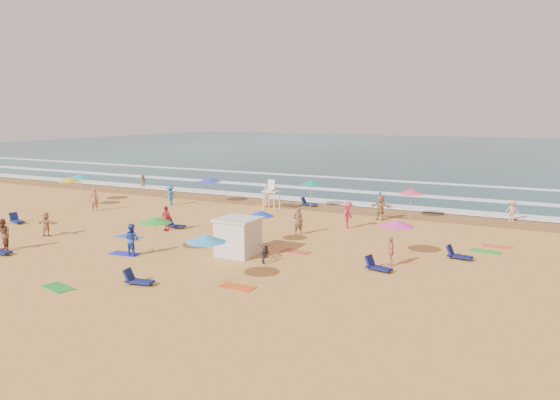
% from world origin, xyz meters
% --- Properties ---
extents(ground, '(220.00, 220.00, 0.00)m').
position_xyz_m(ground, '(0.00, 0.00, 0.00)').
color(ground, gold).
rests_on(ground, ground).
extents(ocean, '(220.00, 140.00, 0.18)m').
position_xyz_m(ocean, '(0.00, 84.00, 0.00)').
color(ocean, '#0C4756').
rests_on(ocean, ground).
extents(wet_sand, '(220.00, 220.00, 0.00)m').
position_xyz_m(wet_sand, '(0.00, 12.50, 0.01)').
color(wet_sand, olive).
rests_on(wet_sand, ground).
extents(surf_foam, '(200.00, 18.70, 0.05)m').
position_xyz_m(surf_foam, '(0.00, 21.32, 0.10)').
color(surf_foam, white).
rests_on(surf_foam, ground).
extents(cabana, '(2.00, 2.00, 2.00)m').
position_xyz_m(cabana, '(5.10, -4.10, 1.00)').
color(cabana, silver).
rests_on(cabana, ground).
extents(cabana_roof, '(2.20, 2.20, 0.12)m').
position_xyz_m(cabana_roof, '(5.10, -4.10, 2.06)').
color(cabana_roof, silver).
rests_on(cabana_roof, cabana).
extents(bicycle, '(1.30, 2.01, 1.00)m').
position_xyz_m(bicycle, '(7.00, -4.40, 0.50)').
color(bicycle, black).
rests_on(bicycle, ground).
extents(lifeguard_stand, '(1.20, 1.20, 2.10)m').
position_xyz_m(lifeguard_stand, '(-0.06, 9.48, 1.05)').
color(lifeguard_stand, white).
rests_on(lifeguard_stand, ground).
extents(beach_umbrellas, '(54.94, 28.48, 0.79)m').
position_xyz_m(beach_umbrellas, '(0.04, -0.09, 2.14)').
color(beach_umbrellas, gold).
rests_on(beach_umbrellas, ground).
extents(loungers, '(51.82, 23.95, 0.34)m').
position_xyz_m(loungers, '(6.12, -1.39, 0.17)').
color(loungers, '#101D52').
rests_on(loungers, ground).
extents(towels, '(34.94, 25.50, 0.03)m').
position_xyz_m(towels, '(3.36, -2.54, 0.01)').
color(towels, '#BD5517').
rests_on(towels, ground).
extents(beachgoers, '(45.78, 25.73, 2.14)m').
position_xyz_m(beachgoers, '(-0.78, 2.94, 0.87)').
color(beachgoers, '#A7694D').
rests_on(beachgoers, ground).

